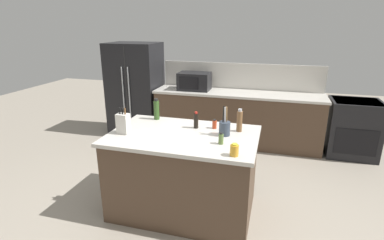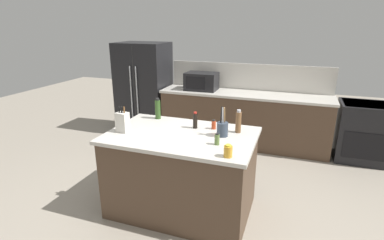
{
  "view_description": "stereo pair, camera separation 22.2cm",
  "coord_description": "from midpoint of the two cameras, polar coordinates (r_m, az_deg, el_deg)",
  "views": [
    {
      "loc": [
        0.92,
        -2.9,
        2.1
      ],
      "look_at": [
        0.0,
        0.35,
        0.99
      ],
      "focal_mm": 28.0,
      "sensor_mm": 36.0,
      "label": 1
    },
    {
      "loc": [
        1.13,
        -2.83,
        2.1
      ],
      "look_at": [
        0.0,
        0.35,
        0.99
      ],
      "focal_mm": 28.0,
      "sensor_mm": 36.0,
      "label": 2
    }
  ],
  "objects": [
    {
      "name": "wall_backsplash",
      "position": [
        5.51,
        11.84,
        8.07
      ],
      "size": [
        2.88,
        0.03,
        0.46
      ],
      "primitive_type": "cube",
      "color": "beige",
      "rests_on": "back_counter_run"
    },
    {
      "name": "soy_sauce_bottle",
      "position": [
        3.41,
        2.48,
        -0.12
      ],
      "size": [
        0.05,
        0.05,
        0.19
      ],
      "color": "black",
      "rests_on": "kitchen_island"
    },
    {
      "name": "olive_oil_bottle",
      "position": [
        3.75,
        -4.86,
        2.08
      ],
      "size": [
        0.07,
        0.07,
        0.26
      ],
      "color": "#2D4C1E",
      "rests_on": "kitchen_island"
    },
    {
      "name": "utensil_crock",
      "position": [
        3.2,
        7.8,
        -1.67
      ],
      "size": [
        0.12,
        0.12,
        0.32
      ],
      "color": "#333D4C",
      "rests_on": "kitchen_island"
    },
    {
      "name": "honey_jar",
      "position": [
        2.73,
        9.22,
        -5.91
      ],
      "size": [
        0.08,
        0.08,
        0.12
      ],
      "color": "gold",
      "rests_on": "kitchen_island"
    },
    {
      "name": "knife_block",
      "position": [
        3.35,
        -11.26,
        -0.38
      ],
      "size": [
        0.14,
        0.11,
        0.29
      ],
      "rotation": [
        0.0,
        0.0,
        -0.08
      ],
      "color": "beige",
      "rests_on": "kitchen_island"
    },
    {
      "name": "kitchen_island",
      "position": [
        3.45,
        -0.11,
        -9.95
      ],
      "size": [
        1.6,
        1.04,
        0.94
      ],
      "color": "#4C3828",
      "rests_on": "ground_plane"
    },
    {
      "name": "back_counter_run",
      "position": [
        5.37,
        10.88,
        0.19
      ],
      "size": [
        2.92,
        0.66,
        0.94
      ],
      "color": "#4C3828",
      "rests_on": "ground_plane"
    },
    {
      "name": "ground_plane",
      "position": [
        3.7,
        -0.1,
        -16.41
      ],
      "size": [
        14.0,
        14.0,
        0.0
      ],
      "primitive_type": "plane",
      "color": "gray"
    },
    {
      "name": "refrigerator",
      "position": [
        5.91,
        -8.08,
        5.98
      ],
      "size": [
        0.94,
        0.75,
        1.74
      ],
      "color": "black",
      "rests_on": "ground_plane"
    },
    {
      "name": "spice_jar_oregano",
      "position": [
        2.98,
        6.92,
        -3.71
      ],
      "size": [
        0.05,
        0.05,
        0.12
      ],
      "color": "#567038",
      "rests_on": "kitchen_island"
    },
    {
      "name": "microwave",
      "position": [
        5.38,
        3.0,
        7.37
      ],
      "size": [
        0.56,
        0.39,
        0.31
      ],
      "color": "black",
      "rests_on": "back_counter_run"
    },
    {
      "name": "spice_jar_paprika",
      "position": [
        3.41,
        6.01,
        -0.91
      ],
      "size": [
        0.05,
        0.05,
        0.11
      ],
      "color": "#B73D1E",
      "rests_on": "kitchen_island"
    },
    {
      "name": "pepper_grinder",
      "position": [
        3.32,
        10.72,
        -0.37
      ],
      "size": [
        0.06,
        0.06,
        0.26
      ],
      "color": "brown",
      "rests_on": "kitchen_island"
    },
    {
      "name": "range_oven",
      "position": [
        5.44,
        30.79,
        -1.93
      ],
      "size": [
        0.76,
        0.65,
        0.92
      ],
      "color": "black",
      "rests_on": "ground_plane"
    }
  ]
}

